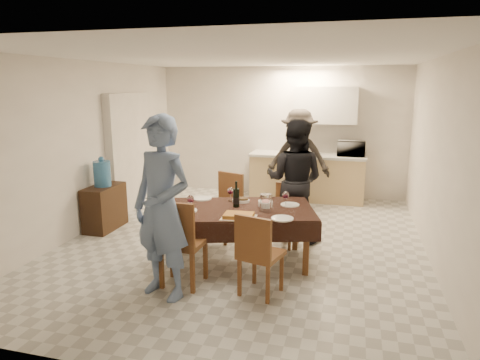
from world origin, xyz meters
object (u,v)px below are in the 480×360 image
object	(u,v)px
person_far	(295,180)
savoury_tart	(239,216)
person_near	(162,208)
wine_bottle	(236,194)
console	(105,207)
person_kitchen	(298,158)
dining_table	(239,211)
microwave	(351,148)
water_jug	(102,174)
water_pitcher	(266,203)

from	to	relation	value
person_far	savoury_tart	bearing A→B (deg)	81.41
person_near	savoury_tart	bearing A→B (deg)	62.97
wine_bottle	savoury_tart	distance (m)	0.48
console	person_kitchen	distance (m)	3.56
wine_bottle	person_near	xyz separation A→B (m)	(-0.50, -1.10, 0.09)
person_near	dining_table	bearing A→B (deg)	79.46
person_near	person_far	bearing A→B (deg)	79.46
microwave	person_near	world-z (taller)	person_near
console	microwave	bearing A→B (deg)	35.39
water_jug	wine_bottle	distance (m)	2.44
dining_table	console	world-z (taller)	dining_table
dining_table	console	bearing A→B (deg)	146.50
water_jug	savoury_tart	size ratio (longest dim) A/B	0.99
water_jug	person_far	distance (m)	2.96
wine_bottle	console	bearing A→B (deg)	164.09
water_jug	water_pitcher	xyz separation A→B (m)	(2.74, -0.77, -0.06)
person_kitchen	console	bearing A→B (deg)	-141.70
water_jug	dining_table	bearing A→B (deg)	-16.69
console	person_near	xyz separation A→B (m)	(1.84, -1.77, 0.63)
person_far	console	bearing A→B (deg)	15.31
wine_bottle	person_near	size ratio (longest dim) A/B	0.17
water_jug	microwave	world-z (taller)	microwave
wine_bottle	microwave	bearing A→B (deg)	67.64
dining_table	water_pitcher	xyz separation A→B (m)	(0.35, -0.05, 0.14)
water_jug	wine_bottle	xyz separation A→B (m)	(2.34, -0.67, -0.00)
dining_table	water_pitcher	distance (m)	0.38
dining_table	person_near	size ratio (longest dim) A/B	1.06
water_jug	water_pitcher	world-z (taller)	water_jug
water_pitcher	person_near	world-z (taller)	person_near
microwave	dining_table	bearing A→B (deg)	68.68
wine_bottle	microwave	xyz separation A→B (m)	(1.36, 3.30, 0.16)
water_jug	person_kitchen	xyz separation A→B (m)	(2.76, 2.18, 0.01)
person_kitchen	dining_table	bearing A→B (deg)	-97.17
microwave	person_near	distance (m)	4.77
water_jug	microwave	distance (m)	4.54
savoury_tart	person_near	bearing A→B (deg)	-134.13
console	microwave	xyz separation A→B (m)	(3.70, 2.63, 0.71)
wine_bottle	water_jug	bearing A→B (deg)	164.09
dining_table	microwave	size ratio (longest dim) A/B	4.04
wine_bottle	person_kitchen	distance (m)	2.88
console	person_far	world-z (taller)	person_far
microwave	wine_bottle	bearing A→B (deg)	67.64
water_jug	person_near	world-z (taller)	person_near
console	water_jug	bearing A→B (deg)	-90.00
dining_table	water_pitcher	size ratio (longest dim) A/B	9.57
water_pitcher	savoury_tart	xyz separation A→B (m)	(-0.25, -0.33, -0.08)
water_pitcher	person_far	distance (m)	1.12
person_kitchen	person_near	bearing A→B (deg)	-103.05
savoury_tart	person_far	world-z (taller)	person_far
savoury_tart	dining_table	bearing A→B (deg)	104.74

